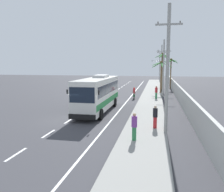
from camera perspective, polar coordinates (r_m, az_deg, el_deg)
The scene contains 16 objects.
ground_plane at distance 21.28m, azimuth -10.25°, elevation -5.80°, with size 160.00×160.00×0.00m, color #3A3A3F.
sidewalk_kerb at distance 29.66m, azimuth 9.37°, elevation -1.77°, with size 3.20×90.00×0.14m, color gray.
lane_markings at distance 34.38m, azimuth 2.11°, elevation -0.47°, with size 3.83×71.00×0.01m.
boundary_wall at distance 33.61m, azimuth 16.11°, elevation 0.80°, with size 0.24×60.00×2.06m, color #B2B2AD.
coach_bus_foreground at distance 24.30m, azimuth -3.46°, elevation 0.77°, with size 2.89×10.60×3.82m.
motorcycle_beside_bus at distance 33.48m, azimuth 5.50°, elevation 0.44°, with size 0.56×1.96×1.67m.
pedestrian_near_kerb at distance 33.17m, azimuth 10.92°, elevation 0.98°, with size 0.36×0.36×1.80m.
pedestrian_midwalk at distance 14.85m, azimuth 5.54°, elevation -7.42°, with size 0.36×0.36×1.78m.
pedestrian_far_walk at distance 17.86m, azimuth 10.66°, elevation -4.98°, with size 0.36×0.36×1.74m.
utility_pole_nearest at distance 16.62m, azimuth 13.60°, elevation 6.65°, with size 1.83×0.24×9.06m.
utility_pole_mid at distance 36.15m, azimuth 12.64°, elevation 6.91°, with size 2.12×0.24×8.67m.
utility_pole_far at distance 55.67m, azimuth 12.17°, elevation 7.60°, with size 2.12×0.24×9.47m.
utility_pole_distant at distance 75.20m, azimuth 11.65°, elevation 7.42°, with size 3.78×0.24×8.64m.
palm_nearest at distance 46.60m, azimuth 12.41°, elevation 7.79°, with size 3.06×3.04×7.26m.
palm_second at distance 40.14m, azimuth 12.07°, elevation 6.47°, with size 3.56×3.82×5.57m.
palm_third at distance 48.84m, azimuth 14.40°, elevation 7.33°, with size 3.03×3.13×6.19m.
Camera 1 is at (7.61, -19.24, 4.98)m, focal length 36.86 mm.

